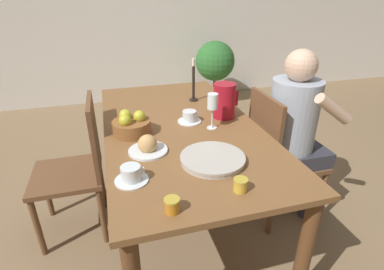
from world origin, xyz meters
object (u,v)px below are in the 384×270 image
(wine_glass_water, at_px, (213,103))
(serving_tray, at_px, (213,159))
(chair_person_side, at_px, (277,155))
(jam_jar_amber, at_px, (172,205))
(red_pitcher, at_px, (224,101))
(teacup_near_person, at_px, (131,175))
(fruit_bowl, at_px, (131,125))
(bread_plate, at_px, (148,146))
(potted_plant, at_px, (215,63))
(candlestick_tall, at_px, (193,85))
(chair_opposite, at_px, (78,166))
(teacup_across, at_px, (190,117))
(jam_jar_red, at_px, (241,184))
(person_seated, at_px, (296,126))

(wine_glass_water, bearing_deg, serving_tray, -108.87)
(chair_person_side, bearing_deg, jam_jar_amber, -52.75)
(red_pitcher, bearing_deg, teacup_near_person, -138.85)
(chair_person_side, distance_m, fruit_bowl, 0.98)
(chair_person_side, distance_m, jam_jar_amber, 1.11)
(bread_plate, xyz_separation_m, potted_plant, (1.27, 2.50, -0.20))
(chair_person_side, relative_size, potted_plant, 1.05)
(teacup_near_person, relative_size, fruit_bowl, 0.68)
(candlestick_tall, bearing_deg, wine_glass_water, -93.44)
(chair_opposite, distance_m, serving_tray, 0.93)
(chair_opposite, bearing_deg, candlestick_tall, -71.46)
(teacup_across, distance_m, potted_plant, 2.41)
(teacup_across, relative_size, fruit_bowl, 0.68)
(jam_jar_red, height_order, potted_plant, potted_plant)
(wine_glass_water, xyz_separation_m, jam_jar_red, (-0.09, -0.61, -0.13))
(bread_plate, xyz_separation_m, jam_jar_red, (0.31, -0.43, 0.00))
(jam_jar_amber, bearing_deg, chair_person_side, 37.25)
(chair_opposite, xyz_separation_m, person_seated, (1.36, -0.25, 0.21))
(chair_opposite, height_order, fruit_bowl, chair_opposite)
(teacup_near_person, bearing_deg, potted_plant, 63.31)
(red_pitcher, bearing_deg, serving_tray, -116.61)
(red_pitcher, relative_size, jam_jar_red, 3.68)
(wine_glass_water, bearing_deg, jam_jar_red, -98.57)
(candlestick_tall, bearing_deg, jam_jar_red, -96.29)
(teacup_near_person, bearing_deg, serving_tray, 7.98)
(jam_jar_red, xyz_separation_m, fruit_bowl, (-0.37, 0.67, 0.02))
(potted_plant, bearing_deg, chair_person_side, -99.67)
(teacup_near_person, height_order, bread_plate, bread_plate)
(wine_glass_water, xyz_separation_m, candlestick_tall, (0.03, 0.49, -0.04))
(red_pitcher, xyz_separation_m, potted_plant, (0.74, 2.18, -0.28))
(teacup_near_person, distance_m, jam_jar_red, 0.46)
(jam_jar_red, bearing_deg, bread_plate, 126.21)
(chair_person_side, relative_size, candlestick_tall, 2.96)
(chair_opposite, bearing_deg, person_seated, -100.25)
(chair_opposite, bearing_deg, wine_glass_water, -104.96)
(red_pitcher, xyz_separation_m, jam_jar_red, (-0.22, -0.75, -0.08))
(jam_jar_amber, relative_size, fruit_bowl, 0.28)
(jam_jar_red, bearing_deg, potted_plant, 71.90)
(person_seated, xyz_separation_m, bread_plate, (-0.96, -0.15, 0.07))
(red_pitcher, distance_m, fruit_bowl, 0.60)
(person_seated, relative_size, potted_plant, 1.37)
(chair_person_side, height_order, teacup_near_person, chair_person_side)
(fruit_bowl, bearing_deg, red_pitcher, 8.15)
(bread_plate, bearing_deg, wine_glass_water, 23.99)
(chair_opposite, relative_size, bread_plate, 4.55)
(teacup_near_person, distance_m, jam_jar_amber, 0.27)
(person_seated, xyz_separation_m, jam_jar_amber, (-0.94, -0.62, 0.07))
(chair_person_side, xyz_separation_m, serving_tray, (-0.59, -0.36, 0.27))
(bread_plate, height_order, potted_plant, potted_plant)
(wine_glass_water, height_order, teacup_across, wine_glass_water)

